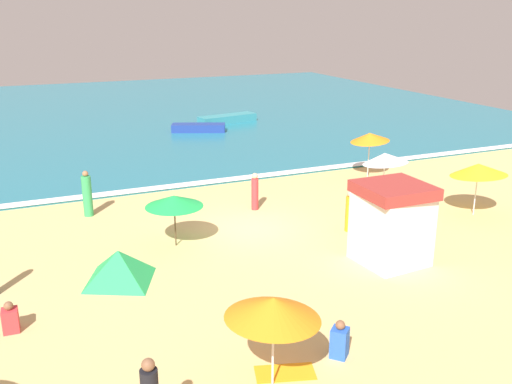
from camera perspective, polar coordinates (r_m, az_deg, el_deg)
name	(u,v)px	position (r m, az deg, el deg)	size (l,w,h in m)	color
ground_plane	(251,229)	(21.90, -0.46, -3.66)	(60.00, 60.00, 0.00)	#D8B775
ocean_water	(116,113)	(48.12, -13.74, 7.61)	(60.00, 44.00, 0.10)	teal
wave_breaker_foam	(200,183)	(27.47, -5.61, 0.91)	(57.00, 0.70, 0.01)	white
lifeguard_cabana	(392,223)	(19.14, 13.30, -3.00)	(2.15, 2.13, 2.66)	white
beach_umbrella_1	(478,170)	(24.48, 21.20, 2.09)	(3.00, 3.01, 2.25)	silver
beach_umbrella_2	(174,201)	(20.01, -8.13, -0.89)	(2.26, 2.26, 1.85)	#4C3823
beach_umbrella_3	(273,308)	(12.40, 1.72, -11.44)	(2.45, 2.43, 2.21)	silver
beach_umbrella_5	(370,137)	(28.65, 11.22, 5.35)	(1.97, 1.94, 2.35)	silver
beach_umbrella_7	(385,158)	(25.75, 12.68, 3.30)	(2.82, 2.83, 2.12)	silver
beach_tent	(119,266)	(18.13, -13.45, -7.12)	(2.43, 2.51, 1.00)	green
beachgoer_1	(87,195)	(23.97, -16.40, -0.28)	(0.43, 0.43, 1.88)	green
beachgoer_3	(255,192)	(23.76, -0.11, 0.01)	(0.37, 0.37, 1.57)	red
beachgoer_5	(340,341)	(14.24, 8.29, -14.41)	(0.55, 0.55, 0.96)	blue
beachgoer_9	(10,319)	(16.37, -23.20, -11.49)	(0.42, 0.42, 0.85)	red
beachgoer_10	(349,212)	(21.71, 9.24, -1.96)	(0.41, 0.41, 1.58)	orange
beach_towel_2	(285,373)	(13.79, 2.90, -17.47)	(1.51, 1.05, 0.01)	orange
small_boat_0	(199,128)	(39.33, -5.72, 6.36)	(3.71, 2.36, 0.53)	navy
small_boat_1	(227,119)	(42.55, -2.87, 7.28)	(4.52, 2.01, 0.54)	teal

